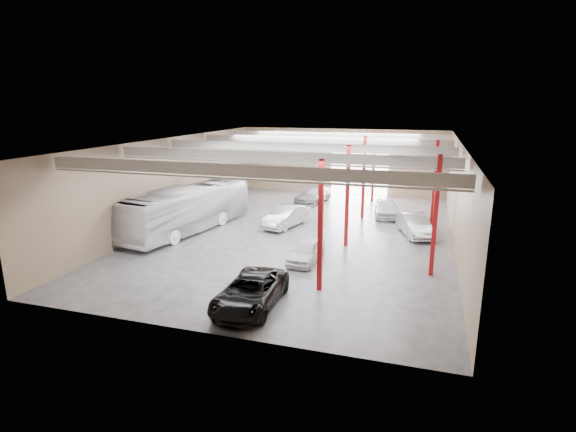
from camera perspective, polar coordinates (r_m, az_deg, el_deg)
The scene contains 8 objects.
depot_shell at distance 33.79m, azimuth 2.19°, elevation 6.14°, with size 22.12×32.12×7.06m.
coach_bus at distance 35.47m, azimuth -12.50°, elevation 0.92°, with size 2.97×12.68×3.53m, color white.
black_sedan at distance 22.25m, azimuth -4.80°, elevation -9.56°, with size 2.60×5.64×1.57m, color black.
car_row_a at distance 28.21m, azimuth 2.32°, elevation -4.49°, with size 1.62×4.04×1.38m, color white.
car_row_b at distance 36.06m, azimuth -0.24°, elevation -0.05°, with size 1.76×5.04×1.66m, color silver.
car_row_c at distance 44.89m, azimuth 3.21°, elevation 2.74°, with size 2.22×5.46×1.58m, color gray.
car_right_near at distance 34.99m, azimuth 15.81°, elevation -1.09°, with size 1.71×4.90×1.61m, color silver.
car_right_far at distance 40.16m, azimuth 12.36°, elevation 1.07°, with size 1.91×4.74×1.61m, color silver.
Camera 1 is at (8.81, -31.82, 9.76)m, focal length 28.00 mm.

